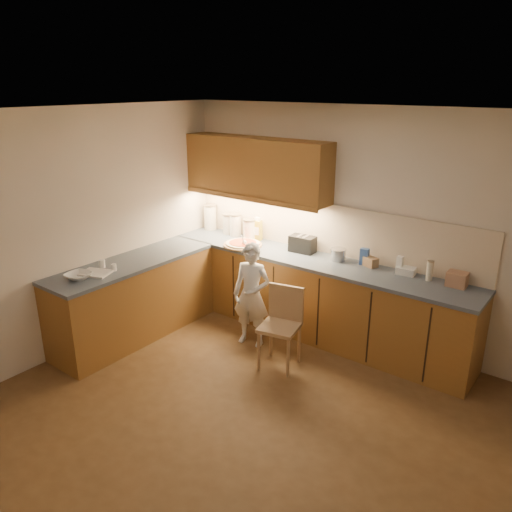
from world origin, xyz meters
name	(u,v)px	position (x,y,z in m)	size (l,w,h in m)	color
room	(245,235)	(0.00, 0.00, 1.68)	(4.54, 4.50, 2.62)	#52371C
l_counter	(250,297)	(-0.92, 1.25, 0.46)	(3.77, 2.62, 0.92)	#91602A
backsplash	(326,228)	(-0.38, 1.99, 1.21)	(3.75, 0.02, 0.58)	beige
upper_cabinets	(256,168)	(-1.27, 1.82, 1.85)	(1.95, 0.36, 0.73)	#91602A
pizza_on_board	(243,244)	(-1.30, 1.59, 0.94)	(0.47, 0.47, 0.19)	tan
child	(252,295)	(-0.76, 1.06, 0.59)	(0.43, 0.28, 1.18)	white
wooden_chair	(282,321)	(-0.25, 0.92, 0.49)	(0.45, 0.45, 0.84)	tan
mixing_bowl	(78,276)	(-1.95, -0.27, 0.95)	(0.25, 0.25, 0.06)	white
canister_a	(210,217)	(-2.10, 1.89, 1.09)	(0.17, 0.17, 0.35)	silver
canister_b	(228,224)	(-1.77, 1.87, 1.06)	(0.15, 0.15, 0.27)	beige
canister_c	(235,225)	(-1.65, 1.87, 1.07)	(0.15, 0.15, 0.29)	white
canister_d	(249,229)	(-1.39, 1.84, 1.06)	(0.17, 0.17, 0.27)	white
oil_jug	(258,230)	(-1.29, 1.89, 1.06)	(0.11, 0.09, 0.30)	gold
toaster	(302,244)	(-0.59, 1.83, 1.02)	(0.31, 0.19, 0.20)	black
steel_pot	(338,255)	(-0.12, 1.82, 0.99)	(0.18, 0.18, 0.14)	#A6A7AB
blue_box	(364,257)	(0.18, 1.87, 1.01)	(0.09, 0.06, 0.18)	#375AA6
card_box_a	(371,262)	(0.26, 1.86, 0.97)	(0.14, 0.10, 0.10)	#9F7A55
white_bottle	(400,265)	(0.58, 1.87, 1.01)	(0.06, 0.06, 0.18)	white
flat_pack	(406,271)	(0.65, 1.87, 0.96)	(0.19, 0.13, 0.08)	white
tall_jar	(430,270)	(0.90, 1.85, 1.03)	(0.07, 0.07, 0.21)	beige
card_box_b	(457,279)	(1.17, 1.86, 0.99)	(0.19, 0.15, 0.15)	tan
dough_cloth	(96,273)	(-1.93, -0.09, 0.93)	(0.30, 0.23, 0.02)	silver
spice_jar_a	(102,264)	(-2.03, 0.08, 0.96)	(0.07, 0.07, 0.09)	white
spice_jar_b	(114,267)	(-1.85, 0.09, 0.96)	(0.06, 0.06, 0.07)	white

